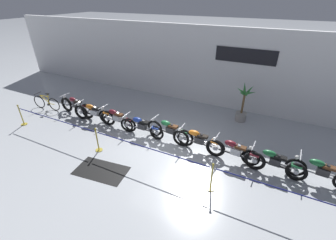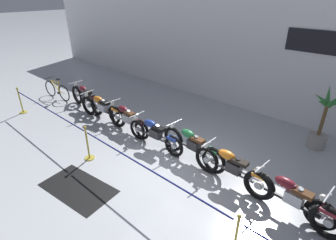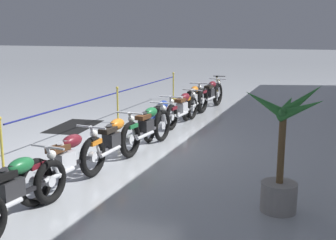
{
  "view_description": "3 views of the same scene",
  "coord_description": "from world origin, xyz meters",
  "px_view_note": "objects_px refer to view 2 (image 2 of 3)",
  "views": [
    {
      "loc": [
        3.45,
        -6.53,
        5.55
      ],
      "look_at": [
        -0.39,
        1.27,
        0.65
      ],
      "focal_mm": 24.0,
      "sensor_mm": 36.0,
      "label": 1
    },
    {
      "loc": [
        3.59,
        -4.33,
        4.4
      ],
      "look_at": [
        -1.47,
        1.28,
        0.61
      ],
      "focal_mm": 28.0,
      "sensor_mm": 36.0,
      "label": 2
    },
    {
      "loc": [
        8.34,
        4.4,
        2.57
      ],
      "look_at": [
        0.07,
        1.27,
        0.72
      ],
      "focal_mm": 45.0,
      "sensor_mm": 36.0,
      "label": 3
    }
  ],
  "objects_px": {
    "motorcycle_orange_5": "(232,168)",
    "potted_palm_left_of_row": "(322,124)",
    "stanchion_mid_left": "(88,148)",
    "floor_banner": "(78,188)",
    "motorcycle_maroon_6": "(291,199)",
    "motorcycle_green_4": "(192,146)",
    "bicycle": "(57,90)",
    "stanchion_far_left": "(104,146)",
    "motorcycle_maroon_0": "(86,98)",
    "motorcycle_maroon_2": "(127,119)",
    "motorcycle_blue_3": "(154,134)",
    "motorcycle_orange_1": "(102,109)"
  },
  "relations": [
    {
      "from": "motorcycle_orange_5",
      "to": "potted_palm_left_of_row",
      "type": "xyz_separation_m",
      "value": [
        1.11,
        3.3,
        0.33
      ]
    },
    {
      "from": "stanchion_mid_left",
      "to": "floor_banner",
      "type": "height_order",
      "value": "stanchion_mid_left"
    },
    {
      "from": "stanchion_mid_left",
      "to": "floor_banner",
      "type": "distance_m",
      "value": 1.32
    },
    {
      "from": "potted_palm_left_of_row",
      "to": "floor_banner",
      "type": "relative_size",
      "value": 1.03
    },
    {
      "from": "potted_palm_left_of_row",
      "to": "motorcycle_maroon_6",
      "type": "bearing_deg",
      "value": -84.24
    },
    {
      "from": "motorcycle_green_4",
      "to": "bicycle",
      "type": "height_order",
      "value": "bicycle"
    },
    {
      "from": "motorcycle_maroon_6",
      "to": "stanchion_far_left",
      "type": "distance_m",
      "value": 4.52
    },
    {
      "from": "potted_palm_left_of_row",
      "to": "stanchion_far_left",
      "type": "height_order",
      "value": "potted_palm_left_of_row"
    },
    {
      "from": "motorcycle_maroon_0",
      "to": "bicycle",
      "type": "bearing_deg",
      "value": -172.72
    },
    {
      "from": "motorcycle_maroon_2",
      "to": "bicycle",
      "type": "height_order",
      "value": "bicycle"
    },
    {
      "from": "motorcycle_green_4",
      "to": "motorcycle_blue_3",
      "type": "bearing_deg",
      "value": -171.46
    },
    {
      "from": "motorcycle_maroon_2",
      "to": "bicycle",
      "type": "bearing_deg",
      "value": -178.08
    },
    {
      "from": "stanchion_far_left",
      "to": "floor_banner",
      "type": "height_order",
      "value": "stanchion_far_left"
    },
    {
      "from": "motorcycle_blue_3",
      "to": "motorcycle_maroon_2",
      "type": "bearing_deg",
      "value": 175.75
    },
    {
      "from": "motorcycle_orange_1",
      "to": "stanchion_mid_left",
      "type": "height_order",
      "value": "stanchion_mid_left"
    },
    {
      "from": "bicycle",
      "to": "motorcycle_green_4",
      "type": "bearing_deg",
      "value": 1.89
    },
    {
      "from": "motorcycle_maroon_0",
      "to": "bicycle",
      "type": "xyz_separation_m",
      "value": [
        -1.95,
        -0.25,
        -0.1
      ]
    },
    {
      "from": "motorcycle_blue_3",
      "to": "stanchion_far_left",
      "type": "bearing_deg",
      "value": -94.15
    },
    {
      "from": "motorcycle_maroon_2",
      "to": "motorcycle_green_4",
      "type": "distance_m",
      "value": 2.72
    },
    {
      "from": "motorcycle_orange_5",
      "to": "motorcycle_maroon_6",
      "type": "bearing_deg",
      "value": -3.68
    },
    {
      "from": "potted_palm_left_of_row",
      "to": "floor_banner",
      "type": "distance_m",
      "value": 7.11
    },
    {
      "from": "motorcycle_blue_3",
      "to": "stanchion_far_left",
      "type": "distance_m",
      "value": 1.75
    },
    {
      "from": "motorcycle_orange_5",
      "to": "motorcycle_maroon_6",
      "type": "relative_size",
      "value": 0.99
    },
    {
      "from": "motorcycle_maroon_0",
      "to": "stanchion_far_left",
      "type": "height_order",
      "value": "stanchion_far_left"
    },
    {
      "from": "stanchion_far_left",
      "to": "motorcycle_orange_1",
      "type": "bearing_deg",
      "value": 146.21
    },
    {
      "from": "motorcycle_maroon_2",
      "to": "motorcycle_maroon_6",
      "type": "distance_m",
      "value": 5.5
    },
    {
      "from": "motorcycle_green_4",
      "to": "motorcycle_orange_5",
      "type": "distance_m",
      "value": 1.34
    },
    {
      "from": "motorcycle_blue_3",
      "to": "motorcycle_orange_1",
      "type": "bearing_deg",
      "value": 179.77
    },
    {
      "from": "motorcycle_maroon_0",
      "to": "bicycle",
      "type": "height_order",
      "value": "motorcycle_maroon_0"
    },
    {
      "from": "motorcycle_maroon_0",
      "to": "motorcycle_maroon_6",
      "type": "height_order",
      "value": "motorcycle_maroon_0"
    },
    {
      "from": "motorcycle_blue_3",
      "to": "bicycle",
      "type": "xyz_separation_m",
      "value": [
        -6.01,
        -0.05,
        -0.07
      ]
    },
    {
      "from": "motorcycle_maroon_6",
      "to": "bicycle",
      "type": "distance_m",
      "value": 10.08
    },
    {
      "from": "motorcycle_maroon_2",
      "to": "stanchion_mid_left",
      "type": "height_order",
      "value": "stanchion_mid_left"
    },
    {
      "from": "motorcycle_maroon_6",
      "to": "motorcycle_maroon_2",
      "type": "bearing_deg",
      "value": 178.36
    },
    {
      "from": "potted_palm_left_of_row",
      "to": "floor_banner",
      "type": "xyz_separation_m",
      "value": [
        -3.79,
        -5.97,
        -0.8
      ]
    },
    {
      "from": "floor_banner",
      "to": "motorcycle_maroon_2",
      "type": "bearing_deg",
      "value": 109.38
    },
    {
      "from": "motorcycle_maroon_6",
      "to": "stanchion_far_left",
      "type": "xyz_separation_m",
      "value": [
        -4.19,
        -1.67,
        0.3
      ]
    },
    {
      "from": "stanchion_mid_left",
      "to": "motorcycle_orange_1",
      "type": "bearing_deg",
      "value": 135.41
    },
    {
      "from": "motorcycle_green_4",
      "to": "floor_banner",
      "type": "distance_m",
      "value": 3.16
    },
    {
      "from": "motorcycle_orange_1",
      "to": "floor_banner",
      "type": "distance_m",
      "value": 3.77
    },
    {
      "from": "motorcycle_blue_3",
      "to": "motorcycle_green_4",
      "type": "distance_m",
      "value": 1.3
    },
    {
      "from": "motorcycle_maroon_2",
      "to": "motorcycle_maroon_6",
      "type": "relative_size",
      "value": 1.0
    },
    {
      "from": "motorcycle_blue_3",
      "to": "motorcycle_green_4",
      "type": "bearing_deg",
      "value": 8.54
    },
    {
      "from": "stanchion_far_left",
      "to": "stanchion_mid_left",
      "type": "xyz_separation_m",
      "value": [
        -0.83,
        0.0,
        -0.41
      ]
    },
    {
      "from": "motorcycle_maroon_6",
      "to": "stanchion_mid_left",
      "type": "distance_m",
      "value": 5.29
    },
    {
      "from": "motorcycle_maroon_2",
      "to": "motorcycle_green_4",
      "type": "height_order",
      "value": "motorcycle_green_4"
    },
    {
      "from": "motorcycle_maroon_2",
      "to": "potted_palm_left_of_row",
      "type": "xyz_separation_m",
      "value": [
        5.15,
        3.23,
        0.34
      ]
    },
    {
      "from": "motorcycle_green_4",
      "to": "potted_palm_left_of_row",
      "type": "bearing_deg",
      "value": 52.24
    },
    {
      "from": "motorcycle_maroon_0",
      "to": "floor_banner",
      "type": "distance_m",
      "value": 4.92
    },
    {
      "from": "motorcycle_blue_3",
      "to": "potted_palm_left_of_row",
      "type": "distance_m",
      "value": 5.02
    }
  ]
}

